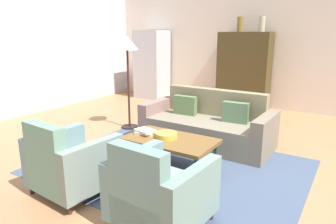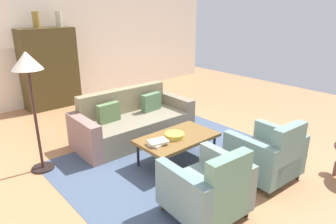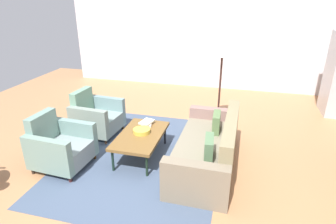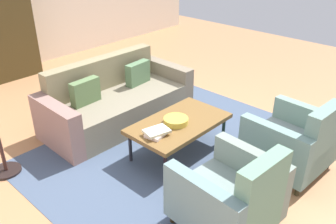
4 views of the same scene
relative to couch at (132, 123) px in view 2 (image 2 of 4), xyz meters
name	(u,v)px [view 2 (image 2 of 4)]	position (x,y,z in m)	size (l,w,h in m)	color
ground_plane	(173,149)	(0.24, -0.84, -0.29)	(10.78, 10.78, 0.00)	#AB774D
wall_back	(66,43)	(0.24, 3.06, 1.11)	(8.98, 0.12, 2.80)	beige
area_rug	(175,160)	(0.00, -1.14, -0.28)	(3.40, 2.60, 0.01)	#42516A
couch	(132,123)	(0.00, 0.00, 0.00)	(2.11, 0.93, 0.86)	#78705C
coffee_table	(177,139)	(0.00, -1.19, 0.10)	(1.20, 0.70, 0.42)	black
armchair_left	(209,190)	(-0.61, -2.35, 0.06)	(0.86, 0.86, 0.88)	black
armchair_right	(268,156)	(0.59, -2.35, 0.06)	(0.85, 0.85, 0.88)	#3C2510
fruit_bowl	(175,135)	(-0.06, -1.19, 0.17)	(0.29, 0.29, 0.07)	gold
book_stack	(158,142)	(-0.39, -1.21, 0.17)	(0.31, 0.25, 0.06)	beige
cabinet	(50,69)	(-0.36, 2.71, 0.61)	(1.20, 0.51, 1.80)	#413419
vase_tall	(36,20)	(-0.51, 2.71, 1.68)	(0.15, 0.15, 0.34)	olive
vase_round	(59,19)	(-0.01, 2.71, 1.68)	(0.14, 0.14, 0.34)	#B6AE8F
floor_lamp	(28,72)	(-1.63, -0.04, 1.16)	(0.40, 0.40, 1.72)	black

